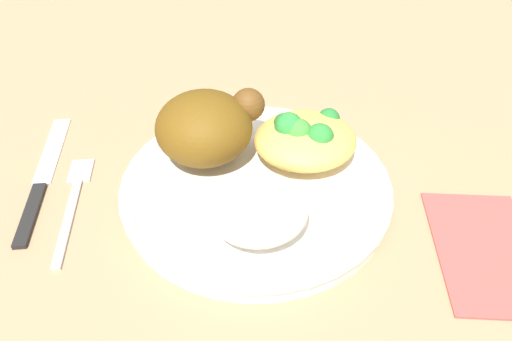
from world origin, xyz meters
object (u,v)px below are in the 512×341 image
fork (73,200)px  roasted_chicken (206,127)px  plate (256,187)px  mac_cheese_with_broccoli (305,138)px  rice_pile (258,208)px  knife (40,183)px  napkin (486,250)px

fork → roasted_chicken: bearing=12.5°
plate → mac_cheese_with_broccoli: (0.05, 0.03, 0.03)m
rice_pile → plate: bearing=83.8°
roasted_chicken → rice_pile: (0.03, -0.10, -0.01)m
rice_pile → knife: size_ratio=0.43×
mac_cheese_with_broccoli → napkin: mac_cheese_with_broccoli is taller
plate → mac_cheese_with_broccoli: bearing=30.9°
napkin → rice_pile: bearing=169.4°
rice_pile → knife: 0.22m
fork → knife: 0.04m
roasted_chicken → fork: size_ratio=0.70×
plate → napkin: 0.21m
mac_cheese_with_broccoli → napkin: (0.13, -0.12, -0.04)m
mac_cheese_with_broccoli → fork: size_ratio=0.69×
fork → napkin: fork is taller
plate → rice_pile: bearing=-96.2°
roasted_chicken → mac_cheese_with_broccoli: bearing=-6.8°
mac_cheese_with_broccoli → knife: bearing=177.6°
roasted_chicken → napkin: size_ratio=0.73×
mac_cheese_with_broccoli → fork: (-0.22, -0.02, -0.04)m
roasted_chicken → napkin: roasted_chicken is taller
roasted_chicken → fork: bearing=-167.5°
rice_pile → mac_cheese_with_broccoli: size_ratio=0.84×
mac_cheese_with_broccoli → knife: (-0.25, 0.01, -0.04)m
roasted_chicken → mac_cheese_with_broccoli: roasted_chicken is taller
plate → knife: size_ratio=1.32×
plate → mac_cheese_with_broccoli: 0.07m
fork → knife: size_ratio=0.75×
napkin → plate: bearing=152.6°
rice_pile → fork: bearing=156.2°
fork → knife: bearing=140.7°
knife → roasted_chicken: bearing=0.2°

